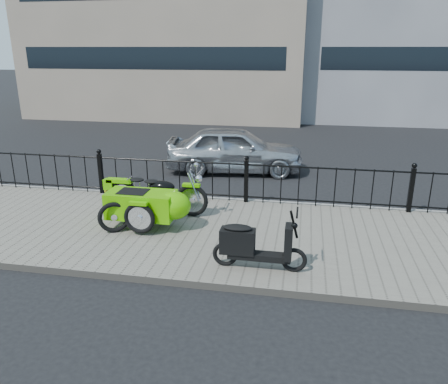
% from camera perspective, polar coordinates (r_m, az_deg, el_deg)
% --- Properties ---
extents(ground, '(120.00, 120.00, 0.00)m').
position_cam_1_polar(ground, '(8.80, 1.71, -4.78)').
color(ground, black).
rests_on(ground, ground).
extents(sidewalk, '(30.00, 3.80, 0.12)m').
position_cam_1_polar(sidewalk, '(8.32, 1.17, -5.73)').
color(sidewalk, slate).
rests_on(sidewalk, ground).
extents(curb, '(30.00, 0.10, 0.12)m').
position_cam_1_polar(curb, '(10.11, 2.98, -1.31)').
color(curb, gray).
rests_on(curb, ground).
extents(iron_fence, '(14.11, 0.11, 1.08)m').
position_cam_1_polar(iron_fence, '(9.81, 2.92, 1.32)').
color(iron_fence, black).
rests_on(iron_fence, sidewalk).
extents(motorcycle_sidecar, '(2.28, 1.48, 0.98)m').
position_cam_1_polar(motorcycle_sidecar, '(8.59, -9.30, -1.35)').
color(motorcycle_sidecar, black).
rests_on(motorcycle_sidecar, sidewalk).
extents(scooter, '(1.49, 0.44, 1.01)m').
position_cam_1_polar(scooter, '(6.89, 3.78, -6.96)').
color(scooter, black).
rests_on(scooter, sidewalk).
extents(spare_tire, '(0.58, 0.35, 0.61)m').
position_cam_1_polar(spare_tire, '(8.46, -14.17, -3.23)').
color(spare_tire, black).
rests_on(spare_tire, sidewalk).
extents(sedan_car, '(4.06, 2.02, 1.33)m').
position_cam_1_polar(sedan_car, '(12.65, 1.43, 5.58)').
color(sedan_car, '#B4B7BC').
rests_on(sedan_car, ground).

